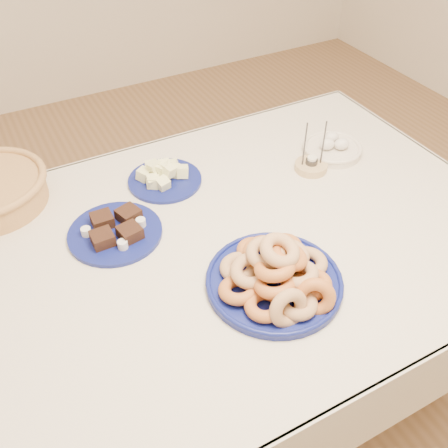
{
  "coord_description": "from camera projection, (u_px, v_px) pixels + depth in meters",
  "views": [
    {
      "loc": [
        -0.45,
        -0.89,
        1.69
      ],
      "look_at": [
        0.0,
        -0.05,
        0.85
      ],
      "focal_mm": 40.0,
      "sensor_mm": 36.0,
      "label": 1
    }
  ],
  "objects": [
    {
      "name": "melon_plate",
      "position": [
        163.0,
        176.0,
        1.56
      ],
      "size": [
        0.24,
        0.24,
        0.08
      ],
      "rotation": [
        0.0,
        0.0,
        0.05
      ],
      "color": "navy",
      "rests_on": "dining_table"
    },
    {
      "name": "egg_bowl",
      "position": [
        332.0,
        148.0,
        1.68
      ],
      "size": [
        0.24,
        0.24,
        0.07
      ],
      "rotation": [
        0.0,
        0.0,
        -0.25
      ],
      "color": "beige",
      "rests_on": "dining_table"
    },
    {
      "name": "donut_platter",
      "position": [
        276.0,
        276.0,
        1.22
      ],
      "size": [
        0.4,
        0.4,
        0.16
      ],
      "rotation": [
        0.0,
        0.0,
        -0.16
      ],
      "color": "navy",
      "rests_on": "dining_table"
    },
    {
      "name": "candle_holder",
      "position": [
        311.0,
        165.0,
        1.61
      ],
      "size": [
        0.13,
        0.13,
        0.18
      ],
      "rotation": [
        0.0,
        0.0,
        -0.33
      ],
      "color": "tan",
      "rests_on": "dining_table"
    },
    {
      "name": "dining_table",
      "position": [
        216.0,
        267.0,
        1.44
      ],
      "size": [
        1.71,
        1.11,
        0.75
      ],
      "color": "brown",
      "rests_on": "ground"
    },
    {
      "name": "ground",
      "position": [
        218.0,
        385.0,
        1.87
      ],
      "size": [
        5.0,
        5.0,
        0.0
      ],
      "primitive_type": "plane",
      "color": "brown",
      "rests_on": "ground"
    },
    {
      "name": "brownie_plate",
      "position": [
        116.0,
        231.0,
        1.38
      ],
      "size": [
        0.27,
        0.27,
        0.05
      ],
      "rotation": [
        0.0,
        0.0,
        -0.02
      ],
      "color": "navy",
      "rests_on": "dining_table"
    }
  ]
}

